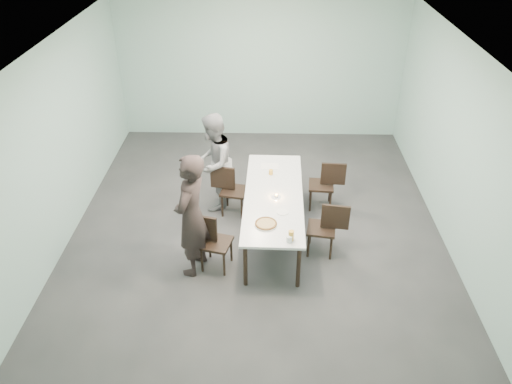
{
  "coord_description": "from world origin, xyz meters",
  "views": [
    {
      "loc": [
        0.15,
        -6.76,
        4.94
      ],
      "look_at": [
        0.0,
        -0.56,
        1.0
      ],
      "focal_mm": 35.0,
      "sensor_mm": 36.0,
      "label": 1
    }
  ],
  "objects_px": {
    "diner_near": "(192,216)",
    "diner_far": "(214,163)",
    "beer_glass": "(291,236)",
    "tealight": "(276,196)",
    "chair_near_left": "(211,238)",
    "water_tumbler": "(289,239)",
    "table": "(274,198)",
    "side_plate": "(282,212)",
    "chair_far_left": "(229,187)",
    "pizza": "(266,224)",
    "amber_tumbler": "(271,172)",
    "chair_far_right": "(326,182)",
    "chair_near_right": "(327,225)"
  },
  "relations": [
    {
      "from": "diner_far",
      "to": "amber_tumbler",
      "type": "xyz_separation_m",
      "value": [
        0.97,
        -0.18,
        -0.07
      ]
    },
    {
      "from": "chair_near_right",
      "to": "beer_glass",
      "type": "distance_m",
      "value": 0.96
    },
    {
      "from": "table",
      "to": "pizza",
      "type": "height_order",
      "value": "pizza"
    },
    {
      "from": "side_plate",
      "to": "diner_far",
      "type": "bearing_deg",
      "value": 131.49
    },
    {
      "from": "chair_far_left",
      "to": "side_plate",
      "type": "distance_m",
      "value": 1.41
    },
    {
      "from": "chair_far_right",
      "to": "water_tumbler",
      "type": "relative_size",
      "value": 9.67
    },
    {
      "from": "chair_far_left",
      "to": "chair_far_right",
      "type": "distance_m",
      "value": 1.66
    },
    {
      "from": "chair_near_left",
      "to": "pizza",
      "type": "xyz_separation_m",
      "value": [
        0.8,
        0.01,
        0.27
      ]
    },
    {
      "from": "diner_near",
      "to": "chair_far_right",
      "type": "bearing_deg",
      "value": 145.32
    },
    {
      "from": "diner_near",
      "to": "pizza",
      "type": "relative_size",
      "value": 5.56
    },
    {
      "from": "chair_near_right",
      "to": "chair_far_right",
      "type": "xyz_separation_m",
      "value": [
        0.1,
        1.26,
        0.0
      ]
    },
    {
      "from": "table",
      "to": "diner_far",
      "type": "height_order",
      "value": "diner_far"
    },
    {
      "from": "pizza",
      "to": "amber_tumbler",
      "type": "xyz_separation_m",
      "value": [
        0.07,
        1.42,
        0.02
      ]
    },
    {
      "from": "chair_far_right",
      "to": "amber_tumbler",
      "type": "xyz_separation_m",
      "value": [
        -0.95,
        -0.18,
        0.29
      ]
    },
    {
      "from": "water_tumbler",
      "to": "amber_tumbler",
      "type": "bearing_deg",
      "value": 97.72
    },
    {
      "from": "diner_near",
      "to": "diner_far",
      "type": "distance_m",
      "value": 1.69
    },
    {
      "from": "diner_far",
      "to": "beer_glass",
      "type": "height_order",
      "value": "diner_far"
    },
    {
      "from": "water_tumbler",
      "to": "tealight",
      "type": "bearing_deg",
      "value": 98.43
    },
    {
      "from": "chair_far_left",
      "to": "water_tumbler",
      "type": "relative_size",
      "value": 9.67
    },
    {
      "from": "diner_near",
      "to": "amber_tumbler",
      "type": "relative_size",
      "value": 23.61
    },
    {
      "from": "chair_far_right",
      "to": "diner_far",
      "type": "bearing_deg",
      "value": 4.54
    },
    {
      "from": "table",
      "to": "chair_far_right",
      "type": "height_order",
      "value": "chair_far_right"
    },
    {
      "from": "chair_near_left",
      "to": "pizza",
      "type": "distance_m",
      "value": 0.84
    },
    {
      "from": "chair_near_right",
      "to": "diner_near",
      "type": "height_order",
      "value": "diner_near"
    },
    {
      "from": "beer_glass",
      "to": "tealight",
      "type": "distance_m",
      "value": 1.09
    },
    {
      "from": "chair_far_left",
      "to": "pizza",
      "type": "relative_size",
      "value": 2.56
    },
    {
      "from": "side_plate",
      "to": "tealight",
      "type": "xyz_separation_m",
      "value": [
        -0.09,
        0.41,
        0.02
      ]
    },
    {
      "from": "beer_glass",
      "to": "amber_tumbler",
      "type": "distance_m",
      "value": 1.79
    },
    {
      "from": "chair_near_left",
      "to": "side_plate",
      "type": "xyz_separation_m",
      "value": [
        1.04,
        0.33,
        0.25
      ]
    },
    {
      "from": "table",
      "to": "chair_near_left",
      "type": "height_order",
      "value": "chair_near_left"
    },
    {
      "from": "side_plate",
      "to": "tealight",
      "type": "bearing_deg",
      "value": 102.14
    },
    {
      "from": "table",
      "to": "diner_near",
      "type": "bearing_deg",
      "value": -142.85
    },
    {
      "from": "diner_near",
      "to": "beer_glass",
      "type": "height_order",
      "value": "diner_near"
    },
    {
      "from": "pizza",
      "to": "water_tumbler",
      "type": "distance_m",
      "value": 0.5
    },
    {
      "from": "pizza",
      "to": "beer_glass",
      "type": "bearing_deg",
      "value": -45.04
    },
    {
      "from": "table",
      "to": "chair_far_right",
      "type": "xyz_separation_m",
      "value": [
        0.91,
        0.82,
        -0.19
      ]
    },
    {
      "from": "chair_near_left",
      "to": "chair_near_right",
      "type": "bearing_deg",
      "value": 25.8
    },
    {
      "from": "chair_far_right",
      "to": "diner_near",
      "type": "bearing_deg",
      "value": 43.79
    },
    {
      "from": "side_plate",
      "to": "water_tumbler",
      "type": "distance_m",
      "value": 0.7
    },
    {
      "from": "chair_far_left",
      "to": "chair_near_left",
      "type": "bearing_deg",
      "value": -86.58
    },
    {
      "from": "diner_near",
      "to": "pizza",
      "type": "distance_m",
      "value": 1.06
    },
    {
      "from": "table",
      "to": "chair_near_right",
      "type": "bearing_deg",
      "value": -28.74
    },
    {
      "from": "pizza",
      "to": "beer_glass",
      "type": "distance_m",
      "value": 0.49
    },
    {
      "from": "diner_far",
      "to": "table",
      "type": "bearing_deg",
      "value": 63.48
    },
    {
      "from": "diner_far",
      "to": "tealight",
      "type": "bearing_deg",
      "value": 62.36
    },
    {
      "from": "chair_far_right",
      "to": "diner_near",
      "type": "distance_m",
      "value": 2.7
    },
    {
      "from": "table",
      "to": "beer_glass",
      "type": "bearing_deg",
      "value": -78.58
    },
    {
      "from": "chair_near_right",
      "to": "pizza",
      "type": "xyz_separation_m",
      "value": [
        -0.92,
        -0.35,
        0.27
      ]
    },
    {
      "from": "chair_near_left",
      "to": "water_tumbler",
      "type": "height_order",
      "value": "chair_near_left"
    },
    {
      "from": "table",
      "to": "amber_tumbler",
      "type": "bearing_deg",
      "value": 93.84
    }
  ]
}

